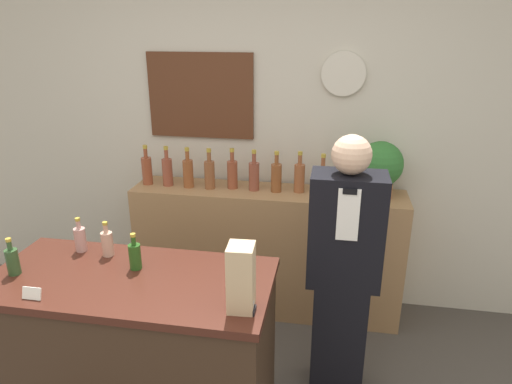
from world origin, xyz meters
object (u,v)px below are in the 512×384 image
at_px(paper_bag, 241,278).
at_px(tape_dispenser, 246,307).
at_px(shopkeeper, 343,273).
at_px(potted_plant, 380,167).

distance_m(paper_bag, tape_dispenser, 0.13).
height_order(shopkeeper, paper_bag, shopkeeper).
distance_m(shopkeeper, paper_bag, 0.83).
distance_m(shopkeeper, potted_plant, 0.90).
relative_size(paper_bag, tape_dispenser, 3.34).
xyz_separation_m(shopkeeper, paper_bag, (-0.44, -0.64, 0.30)).
bearing_deg(paper_bag, potted_plant, 64.75).
height_order(potted_plant, tape_dispenser, potted_plant).
xyz_separation_m(potted_plant, tape_dispenser, (-0.64, -1.44, -0.22)).
xyz_separation_m(shopkeeper, potted_plant, (0.22, 0.78, 0.39)).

